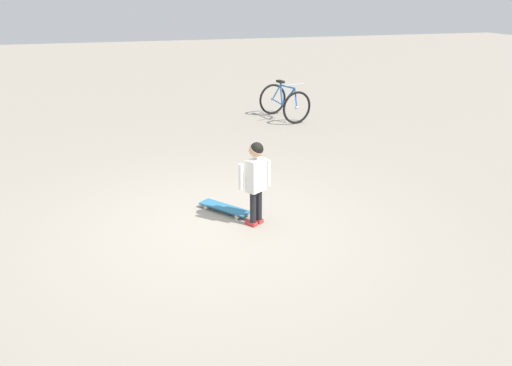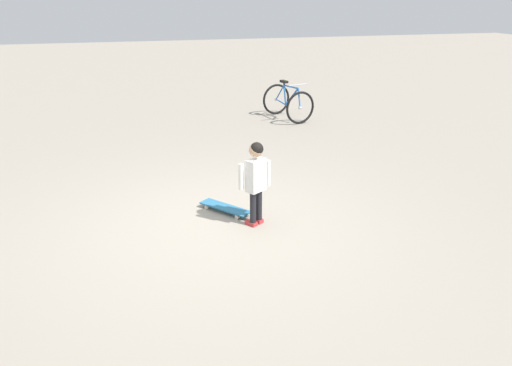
# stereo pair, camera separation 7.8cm
# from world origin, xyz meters

# --- Properties ---
(ground_plane) EXTENTS (50.00, 50.00, 0.00)m
(ground_plane) POSITION_xyz_m (0.00, 0.00, 0.00)
(ground_plane) COLOR #9E9384
(child_person) EXTENTS (0.41, 0.26, 1.06)m
(child_person) POSITION_xyz_m (0.49, -0.12, 0.66)
(child_person) COLOR black
(child_person) RESTS_ON ground
(skateboard) EXTENTS (0.61, 0.70, 0.07)m
(skateboard) POSITION_xyz_m (0.20, 0.33, 0.06)
(skateboard) COLOR teal
(skateboard) RESTS_ON ground
(bicycle_mid) EXTENTS (0.93, 1.20, 0.85)m
(bicycle_mid) POSITION_xyz_m (2.61, 4.91, 0.38)
(bicycle_mid) COLOR black
(bicycle_mid) RESTS_ON ground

